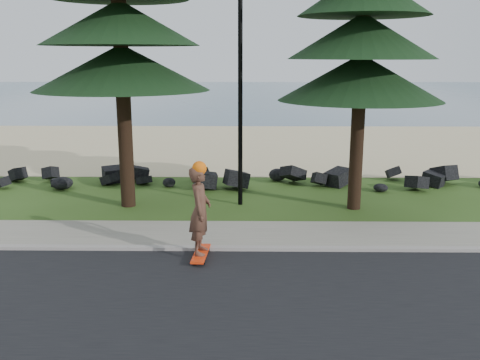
# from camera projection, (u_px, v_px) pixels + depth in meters

# --- Properties ---
(ground) EXTENTS (160.00, 160.00, 0.00)m
(ground) POSITION_uv_depth(u_px,v_px,m) (239.00, 238.00, 13.77)
(ground) COLOR #304D18
(ground) RESTS_ON ground
(road) EXTENTS (160.00, 7.00, 0.02)m
(road) POSITION_uv_depth(u_px,v_px,m) (235.00, 323.00, 9.39)
(road) COLOR black
(road) RESTS_ON ground
(kerb) EXTENTS (160.00, 0.20, 0.10)m
(kerb) POSITION_uv_depth(u_px,v_px,m) (238.00, 249.00, 12.88)
(kerb) COLOR #A19891
(kerb) RESTS_ON ground
(sidewalk) EXTENTS (160.00, 2.00, 0.08)m
(sidewalk) POSITION_uv_depth(u_px,v_px,m) (239.00, 234.00, 13.96)
(sidewalk) COLOR gray
(sidewalk) RESTS_ON ground
(beach_sand) EXTENTS (160.00, 15.00, 0.01)m
(beach_sand) POSITION_uv_depth(u_px,v_px,m) (243.00, 145.00, 27.88)
(beach_sand) COLOR beige
(beach_sand) RESTS_ON ground
(ocean) EXTENTS (160.00, 58.00, 0.01)m
(ocean) POSITION_uv_depth(u_px,v_px,m) (245.00, 94.00, 63.41)
(ocean) COLOR #3B5D71
(ocean) RESTS_ON ground
(seawall_boulders) EXTENTS (60.00, 2.40, 1.10)m
(seawall_boulders) POSITION_uv_depth(u_px,v_px,m) (241.00, 186.00, 19.22)
(seawall_boulders) COLOR black
(seawall_boulders) RESTS_ON ground
(lamp_post) EXTENTS (0.25, 0.14, 8.14)m
(lamp_post) POSITION_uv_depth(u_px,v_px,m) (240.00, 71.00, 15.94)
(lamp_post) COLOR black
(lamp_post) RESTS_ON ground
(skateboarder) EXTENTS (0.53, 1.24, 2.28)m
(skateboarder) POSITION_uv_depth(u_px,v_px,m) (200.00, 211.00, 12.16)
(skateboarder) COLOR #F6350E
(skateboarder) RESTS_ON ground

